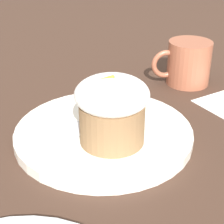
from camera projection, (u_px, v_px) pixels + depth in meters
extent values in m
plane|color=#3D281E|center=(104.00, 137.00, 0.56)|extent=(4.00, 4.00, 0.00)
cylinder|color=white|center=(104.00, 133.00, 0.55)|extent=(0.26, 0.26, 0.02)
cylinder|color=olive|center=(112.00, 122.00, 0.51)|extent=(0.09, 0.09, 0.06)
ellipsoid|color=white|center=(112.00, 94.00, 0.49)|extent=(0.10, 0.10, 0.05)
cone|color=orange|center=(104.00, 79.00, 0.48)|extent=(0.02, 0.01, 0.01)
sphere|color=green|center=(112.00, 78.00, 0.48)|extent=(0.01, 0.01, 0.01)
cube|color=silver|center=(66.00, 115.00, 0.58)|extent=(0.04, 0.08, 0.00)
ellipsoid|color=silver|center=(81.00, 129.00, 0.54)|extent=(0.05, 0.06, 0.01)
cylinder|color=#9E563D|center=(189.00, 63.00, 0.72)|extent=(0.08, 0.08, 0.08)
torus|color=#9E563D|center=(166.00, 64.00, 0.71)|extent=(0.06, 0.01, 0.06)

